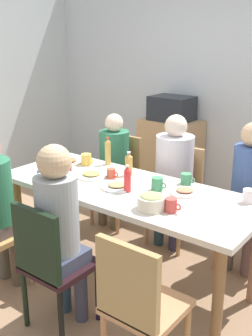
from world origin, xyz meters
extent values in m
plane|color=#947153|center=(0.00, 0.00, 0.00)|extent=(6.37, 6.37, 0.00)
cube|color=silver|center=(0.00, 2.11, 1.30)|extent=(5.55, 0.12, 2.60)
cube|color=beige|center=(0.00, 0.00, 0.75)|extent=(2.06, 0.81, 0.04)
cylinder|color=olive|center=(-0.93, -0.30, 0.37)|extent=(0.07, 0.07, 0.73)
cylinder|color=brown|center=(0.93, -0.30, 0.37)|extent=(0.07, 0.07, 0.73)
cylinder|color=#936741|center=(-0.93, 0.30, 0.37)|extent=(0.07, 0.07, 0.73)
cube|color=black|center=(0.00, -0.70, 0.44)|extent=(0.40, 0.40, 0.04)
cylinder|color=black|center=(-0.17, -0.87, 0.21)|extent=(0.04, 0.04, 0.43)
cylinder|color=black|center=(0.17, -0.87, 0.21)|extent=(0.04, 0.04, 0.43)
cylinder|color=black|center=(-0.17, -0.53, 0.21)|extent=(0.04, 0.04, 0.43)
cylinder|color=black|center=(0.17, -0.53, 0.21)|extent=(0.04, 0.04, 0.43)
cube|color=black|center=(0.00, -0.88, 0.68)|extent=(0.38, 0.04, 0.45)
cylinder|color=#263A4D|center=(-0.08, -0.60, 0.23)|extent=(0.09, 0.09, 0.45)
cylinder|color=#363747|center=(0.08, -0.60, 0.23)|extent=(0.09, 0.09, 0.45)
cube|color=#353C52|center=(0.00, -0.70, 0.50)|extent=(0.30, 0.30, 0.10)
cylinder|color=#91999D|center=(0.00, -0.70, 0.80)|extent=(0.27, 0.27, 0.50)
sphere|color=tan|center=(0.00, -0.70, 1.15)|extent=(0.21, 0.21, 0.21)
cube|color=#A37850|center=(0.69, 0.70, 0.44)|extent=(0.40, 0.40, 0.04)
cylinder|color=#A87749|center=(0.52, 0.87, 0.21)|extent=(0.04, 0.04, 0.43)
cylinder|color=#B27C53|center=(0.52, 0.53, 0.21)|extent=(0.04, 0.04, 0.43)
cylinder|color=brown|center=(0.77, 0.60, 0.23)|extent=(0.09, 0.09, 0.45)
cylinder|color=#4F423C|center=(0.61, 0.60, 0.23)|extent=(0.09, 0.09, 0.45)
cube|color=brown|center=(0.69, 0.70, 0.50)|extent=(0.30, 0.30, 0.10)
cylinder|color=#395592|center=(0.69, 0.70, 0.80)|extent=(0.27, 0.27, 0.50)
cube|color=#AB7F53|center=(-0.69, 0.70, 0.44)|extent=(0.40, 0.40, 0.04)
cylinder|color=tan|center=(-0.52, 0.87, 0.21)|extent=(0.04, 0.04, 0.43)
cylinder|color=#AD7751|center=(-0.86, 0.87, 0.21)|extent=(0.04, 0.04, 0.43)
cylinder|color=#B37A56|center=(-0.52, 0.53, 0.21)|extent=(0.04, 0.04, 0.43)
cylinder|color=#A8795A|center=(-0.86, 0.53, 0.21)|extent=(0.04, 0.04, 0.43)
cube|color=#A67947|center=(-0.69, 0.88, 0.68)|extent=(0.38, 0.04, 0.45)
cylinder|color=brown|center=(-0.61, 0.60, 0.23)|extent=(0.09, 0.09, 0.45)
cylinder|color=brown|center=(-0.77, 0.60, 0.23)|extent=(0.09, 0.09, 0.45)
cube|color=brown|center=(-0.69, 0.70, 0.50)|extent=(0.30, 0.30, 0.10)
cylinder|color=#2D7351|center=(-0.69, 0.70, 0.76)|extent=(0.29, 0.29, 0.43)
sphere|color=beige|center=(-0.69, 0.70, 1.06)|extent=(0.18, 0.18, 0.18)
cylinder|color=tan|center=(-0.86, -0.53, 0.21)|extent=(0.04, 0.04, 0.43)
cylinder|color=#A47A59|center=(-0.52, -0.53, 0.21)|extent=(0.04, 0.04, 0.43)
cylinder|color=#575343|center=(-0.77, -0.60, 0.23)|extent=(0.09, 0.09, 0.45)
cylinder|color=brown|center=(-0.61, -0.60, 0.23)|extent=(0.09, 0.09, 0.45)
cube|color=#B27D4E|center=(0.00, 0.70, 0.44)|extent=(0.40, 0.40, 0.04)
cylinder|color=tan|center=(0.17, 0.87, 0.21)|extent=(0.04, 0.04, 0.43)
cylinder|color=#AA754B|center=(-0.17, 0.87, 0.21)|extent=(0.04, 0.04, 0.43)
cylinder|color=#A77949|center=(0.17, 0.53, 0.21)|extent=(0.04, 0.04, 0.43)
cylinder|color=#A37A56|center=(-0.17, 0.53, 0.21)|extent=(0.04, 0.04, 0.43)
cube|color=tan|center=(0.00, 0.88, 0.68)|extent=(0.38, 0.04, 0.45)
cylinder|color=#312B43|center=(0.08, 0.60, 0.23)|extent=(0.09, 0.09, 0.45)
cylinder|color=#243C45|center=(-0.08, 0.60, 0.23)|extent=(0.09, 0.09, 0.45)
cube|color=#243B48|center=(0.00, 0.70, 0.50)|extent=(0.30, 0.30, 0.10)
cylinder|color=silver|center=(0.00, 0.70, 0.79)|extent=(0.33, 0.33, 0.48)
sphere|color=beige|center=(0.00, 0.70, 1.12)|extent=(0.20, 0.20, 0.20)
cube|color=#B47E53|center=(0.69, -0.70, 0.44)|extent=(0.40, 0.40, 0.04)
cylinder|color=#A4804A|center=(0.52, -0.53, 0.21)|extent=(0.04, 0.04, 0.43)
cylinder|color=#A77A48|center=(0.86, -0.53, 0.21)|extent=(0.04, 0.04, 0.43)
cube|color=#A3814E|center=(0.69, -0.88, 0.68)|extent=(0.38, 0.04, 0.45)
cylinder|color=silver|center=(-0.76, 0.17, 0.78)|extent=(0.23, 0.23, 0.01)
ellipsoid|color=#A06A3F|center=(-0.76, 0.17, 0.80)|extent=(0.12, 0.12, 0.02)
cylinder|color=white|center=(0.42, 0.16, 0.78)|extent=(0.22, 0.22, 0.01)
ellipsoid|color=tan|center=(0.42, 0.16, 0.80)|extent=(0.12, 0.12, 0.02)
cylinder|color=white|center=(-0.36, 0.02, 0.78)|extent=(0.26, 0.26, 0.01)
ellipsoid|color=tan|center=(-0.36, 0.02, 0.80)|extent=(0.14, 0.14, 0.02)
cylinder|color=silver|center=(-0.04, -0.06, 0.78)|extent=(0.25, 0.25, 0.01)
ellipsoid|color=tan|center=(-0.04, -0.06, 0.80)|extent=(0.13, 0.13, 0.02)
cylinder|color=beige|center=(0.38, -0.23, 0.82)|extent=(0.19, 0.19, 0.09)
ellipsoid|color=#949B63|center=(0.38, -0.23, 0.86)|extent=(0.15, 0.15, 0.04)
cylinder|color=white|center=(0.84, 0.27, 0.82)|extent=(0.08, 0.08, 0.10)
cylinder|color=#41885A|center=(0.33, 0.33, 0.82)|extent=(0.08, 0.08, 0.08)
torus|color=#509369|center=(0.38, 0.33, 0.82)|extent=(0.05, 0.01, 0.05)
cylinder|color=#CA473F|center=(0.50, -0.18, 0.82)|extent=(0.08, 0.08, 0.09)
torus|color=#D54440|center=(0.56, -0.18, 0.82)|extent=(0.05, 0.01, 0.05)
cylinder|color=#3F8F5C|center=(0.22, 0.09, 0.82)|extent=(0.09, 0.09, 0.10)
torus|color=#498766|center=(0.28, 0.09, 0.82)|extent=(0.05, 0.01, 0.05)
cylinder|color=#37529A|center=(-0.61, -0.29, 0.82)|extent=(0.07, 0.07, 0.08)
torus|color=#295397|center=(-0.56, -0.29, 0.82)|extent=(0.05, 0.01, 0.05)
cylinder|color=white|center=(-0.87, 0.04, 0.82)|extent=(0.09, 0.09, 0.09)
torus|color=white|center=(-0.81, 0.04, 0.82)|extent=(0.05, 0.01, 0.05)
cylinder|color=#CD513A|center=(-0.22, 0.09, 0.81)|extent=(0.07, 0.07, 0.08)
torus|color=#D44733|center=(-0.17, 0.09, 0.81)|extent=(0.05, 0.01, 0.05)
cylinder|color=#ECBD4D|center=(-0.61, 0.22, 0.82)|extent=(0.09, 0.09, 0.10)
torus|color=#DDC253|center=(-0.55, 0.22, 0.82)|extent=(0.05, 0.01, 0.05)
cylinder|color=red|center=(-0.29, -0.32, 0.88)|extent=(0.06, 0.06, 0.21)
cone|color=red|center=(-0.29, -0.32, 1.00)|extent=(0.05, 0.05, 0.03)
cylinder|color=black|center=(-0.29, -0.32, 1.02)|extent=(0.03, 0.03, 0.01)
cylinder|color=gold|center=(-0.14, 0.23, 0.85)|extent=(0.06, 0.06, 0.16)
cone|color=#C88F44|center=(-0.14, 0.23, 0.95)|extent=(0.05, 0.05, 0.03)
cylinder|color=silver|center=(-0.14, 0.23, 0.97)|extent=(0.03, 0.03, 0.01)
cylinder|color=gold|center=(-0.47, 0.35, 0.88)|extent=(0.05, 0.05, 0.20)
cone|color=#D08F4C|center=(-0.47, 0.35, 0.99)|extent=(0.05, 0.05, 0.03)
cylinder|color=red|center=(-0.47, 0.35, 1.01)|extent=(0.03, 0.03, 0.01)
cylinder|color=red|center=(0.07, -0.07, 0.86)|extent=(0.05, 0.05, 0.16)
cone|color=red|center=(0.07, -0.07, 0.95)|extent=(0.05, 0.05, 0.03)
cylinder|color=white|center=(0.07, -0.07, 0.97)|extent=(0.03, 0.03, 0.01)
cube|color=tan|center=(-0.72, 1.81, 0.45)|extent=(0.70, 0.44, 0.90)
cube|color=#20242B|center=(-0.72, 1.81, 1.04)|extent=(0.48, 0.36, 0.28)
camera|label=1|loc=(1.76, -2.29, 1.88)|focal=43.81mm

